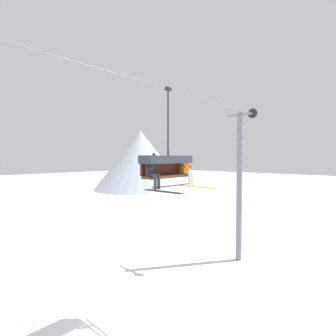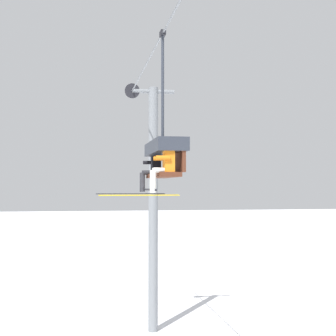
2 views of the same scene
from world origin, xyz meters
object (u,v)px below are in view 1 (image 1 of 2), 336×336
Objects in this scene: chairlift_chair at (167,162)px; skier_black at (153,171)px; skier_orange at (187,170)px; lift_tower_far at (240,183)px.

chairlift_chair is 1.04m from skier_black.
skier_black reaches higher than skier_orange.
lift_tower_far is at bearing 8.23° from skier_orange.
skier_black is at bearing 179.80° from skier_orange.
skier_orange is at bearing -12.80° from chairlift_chair.
skier_orange is (1.94, -0.01, -0.02)m from skier_black.
skier_orange is at bearing -171.77° from lift_tower_far.
lift_tower_far is at bearing 6.30° from skier_black.
skier_black is at bearing -173.70° from lift_tower_far.
lift_tower_far is 5.46× the size of skier_orange.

